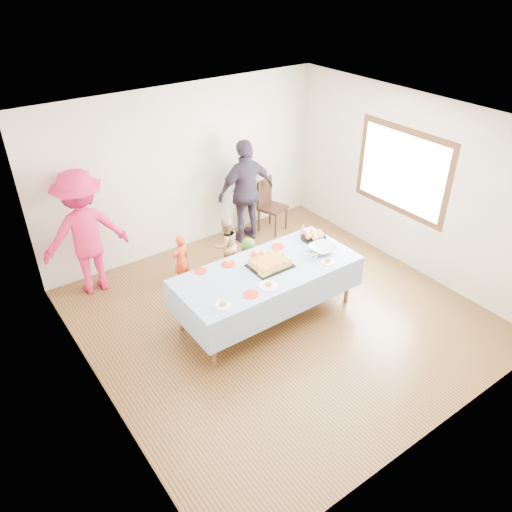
{
  "coord_description": "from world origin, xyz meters",
  "views": [
    {
      "loc": [
        -3.46,
        -4.28,
        4.41
      ],
      "look_at": [
        -0.18,
        0.3,
        0.9
      ],
      "focal_mm": 35.0,
      "sensor_mm": 36.0,
      "label": 1
    }
  ],
  "objects_px": {
    "party_table": "(267,272)",
    "dining_chair": "(269,202)",
    "adult_left": "(85,233)",
    "birthday_cake": "(270,263)"
  },
  "relations": [
    {
      "from": "birthday_cake",
      "to": "adult_left",
      "type": "relative_size",
      "value": 0.29
    },
    {
      "from": "birthday_cake",
      "to": "adult_left",
      "type": "xyz_separation_m",
      "value": [
        -1.77,
        2.02,
        0.12
      ]
    },
    {
      "from": "adult_left",
      "to": "dining_chair",
      "type": "bearing_deg",
      "value": -176.91
    },
    {
      "from": "party_table",
      "to": "dining_chair",
      "type": "height_order",
      "value": "dining_chair"
    },
    {
      "from": "party_table",
      "to": "birthday_cake",
      "type": "relative_size",
      "value": 4.53
    },
    {
      "from": "party_table",
      "to": "dining_chair",
      "type": "distance_m",
      "value": 2.52
    },
    {
      "from": "dining_chair",
      "to": "adult_left",
      "type": "height_order",
      "value": "adult_left"
    },
    {
      "from": "dining_chair",
      "to": "adult_left",
      "type": "distance_m",
      "value": 3.27
    },
    {
      "from": "party_table",
      "to": "adult_left",
      "type": "relative_size",
      "value": 1.32
    },
    {
      "from": "birthday_cake",
      "to": "adult_left",
      "type": "height_order",
      "value": "adult_left"
    }
  ]
}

